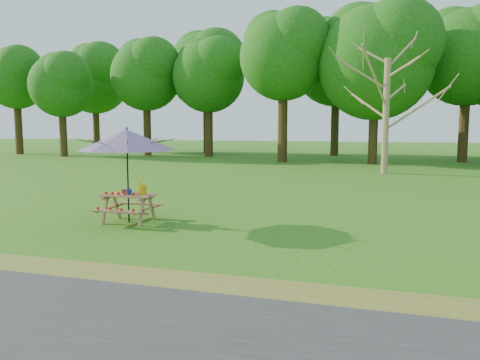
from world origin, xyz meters
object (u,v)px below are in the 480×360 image
(bare_tree, at_px, (390,9))
(patio_umbrella, at_px, (127,140))
(flower_bucket, at_px, (142,185))
(picnic_table, at_px, (129,209))

(bare_tree, distance_m, patio_umbrella, 15.95)
(patio_umbrella, bearing_deg, bare_tree, 66.72)
(patio_umbrella, distance_m, flower_bucket, 1.11)
(patio_umbrella, bearing_deg, flower_bucket, 7.12)
(bare_tree, bearing_deg, picnic_table, -113.28)
(picnic_table, relative_size, flower_bucket, 3.14)
(picnic_table, distance_m, patio_umbrella, 1.62)
(picnic_table, xyz_separation_m, patio_umbrella, (0.00, 0.00, 1.62))
(bare_tree, distance_m, picnic_table, 16.60)
(bare_tree, bearing_deg, patio_umbrella, -113.28)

